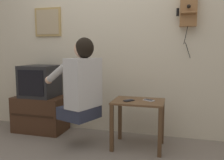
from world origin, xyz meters
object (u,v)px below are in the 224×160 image
at_px(cell_phone_spare, 149,100).
at_px(person, 82,82).
at_px(wall_phone_antique, 188,9).
at_px(cell_phone_held, 129,100).
at_px(television, 40,81).
at_px(framed_picture, 48,22).

bearing_deg(cell_phone_spare, person, 132.64).
xyz_separation_m(wall_phone_antique, cell_phone_held, (-0.61, -0.44, -1.04)).
distance_m(person, wall_phone_antique, 1.51).
bearing_deg(person, wall_phone_antique, -43.21).
distance_m(person, cell_phone_spare, 0.78).
bearing_deg(wall_phone_antique, cell_phone_held, -144.11).
bearing_deg(cell_phone_held, television, -156.74).
xyz_separation_m(person, cell_phone_held, (0.52, 0.11, -0.20)).
distance_m(framed_picture, cell_phone_held, 1.66).
height_order(framed_picture, cell_phone_spare, framed_picture).
relative_size(person, television, 2.05).
distance_m(television, cell_phone_spare, 1.52).
bearing_deg(cell_phone_held, person, -133.48).
distance_m(framed_picture, cell_phone_spare, 1.81).
bearing_deg(framed_picture, wall_phone_antique, -1.34).
bearing_deg(wall_phone_antique, television, -174.40).
xyz_separation_m(wall_phone_antique, cell_phone_spare, (-0.40, -0.37, -1.04)).
distance_m(wall_phone_antique, framed_picture, 1.89).
height_order(person, television, person).
height_order(person, wall_phone_antique, wall_phone_antique).
bearing_deg(framed_picture, person, -38.49).
bearing_deg(cell_phone_held, wall_phone_antique, 70.48).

